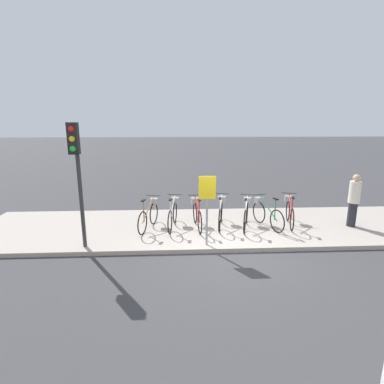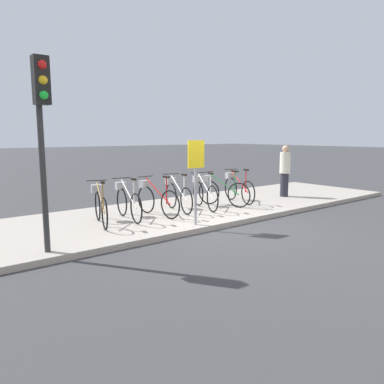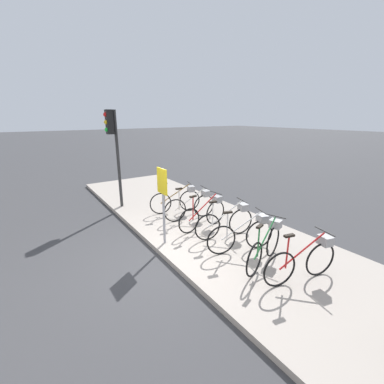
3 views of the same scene
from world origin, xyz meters
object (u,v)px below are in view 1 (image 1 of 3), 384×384
at_px(traffic_light, 76,160).
at_px(parked_bicycle_4, 246,213).
at_px(parked_bicycle_5, 266,213).
at_px(parked_bicycle_0, 149,214).
at_px(parked_bicycle_6, 290,211).
at_px(pedestrian, 354,199).
at_px(parked_bicycle_2, 197,214).
at_px(parked_bicycle_3, 221,212).
at_px(parked_bicycle_1, 173,213).
at_px(sign_post, 207,199).

bearing_deg(traffic_light, parked_bicycle_4, 17.00).
bearing_deg(parked_bicycle_5, parked_bicycle_0, 179.43).
distance_m(parked_bicycle_0, parked_bicycle_6, 4.44).
bearing_deg(pedestrian, traffic_light, -170.66).
distance_m(parked_bicycle_2, traffic_light, 3.87).
distance_m(parked_bicycle_2, parked_bicycle_3, 0.78).
bearing_deg(parked_bicycle_1, parked_bicycle_2, -6.09).
bearing_deg(parked_bicycle_6, parked_bicycle_3, 178.87).
height_order(parked_bicycle_1, parked_bicycle_2, same).
height_order(parked_bicycle_3, traffic_light, traffic_light).
xyz_separation_m(parked_bicycle_3, sign_post, (-0.60, -1.53, 0.84)).
relative_size(parked_bicycle_0, sign_post, 0.86).
relative_size(parked_bicycle_1, traffic_light, 0.51).
bearing_deg(parked_bicycle_0, parked_bicycle_6, 1.25).
bearing_deg(pedestrian, parked_bicycle_2, 178.39).
xyz_separation_m(parked_bicycle_0, parked_bicycle_1, (0.73, 0.08, 0.00)).
height_order(parked_bicycle_1, parked_bicycle_4, same).
distance_m(parked_bicycle_1, parked_bicycle_5, 2.92).
height_order(parked_bicycle_3, parked_bicycle_4, same).
distance_m(traffic_light, sign_post, 3.39).
bearing_deg(parked_bicycle_5, parked_bicycle_6, 9.37).
xyz_separation_m(parked_bicycle_6, sign_post, (-2.81, -1.49, 0.84)).
distance_m(parked_bicycle_1, parked_bicycle_2, 0.75).
height_order(parked_bicycle_1, parked_bicycle_5, same).
height_order(parked_bicycle_2, sign_post, sign_post).
height_order(parked_bicycle_4, parked_bicycle_6, same).
bearing_deg(parked_bicycle_0, sign_post, -40.41).
relative_size(parked_bicycle_2, sign_post, 0.89).
distance_m(parked_bicycle_1, sign_post, 1.92).
distance_m(parked_bicycle_0, pedestrian, 6.37).
relative_size(traffic_light, sign_post, 1.71).
xyz_separation_m(parked_bicycle_0, parked_bicycle_5, (3.64, -0.04, 0.00)).
height_order(parked_bicycle_0, parked_bicycle_6, same).
distance_m(parked_bicycle_3, parked_bicycle_4, 0.79).
distance_m(parked_bicycle_4, pedestrian, 3.38).
height_order(parked_bicycle_1, sign_post, sign_post).
bearing_deg(sign_post, parked_bicycle_6, 27.97).
height_order(parked_bicycle_3, parked_bicycle_5, same).
height_order(parked_bicycle_2, parked_bicycle_5, same).
xyz_separation_m(parked_bicycle_2, parked_bicycle_6, (2.98, 0.10, 0.00)).
distance_m(parked_bicycle_2, parked_bicycle_5, 2.17).
height_order(parked_bicycle_0, parked_bicycle_4, same).
height_order(parked_bicycle_4, parked_bicycle_5, same).
distance_m(parked_bicycle_0, traffic_light, 2.85).
bearing_deg(parked_bicycle_6, pedestrian, -7.05).
height_order(parked_bicycle_2, parked_bicycle_3, same).
bearing_deg(parked_bicycle_3, traffic_light, -157.49).
distance_m(parked_bicycle_5, pedestrian, 2.75).
distance_m(parked_bicycle_0, sign_post, 2.31).
xyz_separation_m(parked_bicycle_1, parked_bicycle_2, (0.74, -0.08, 0.00)).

